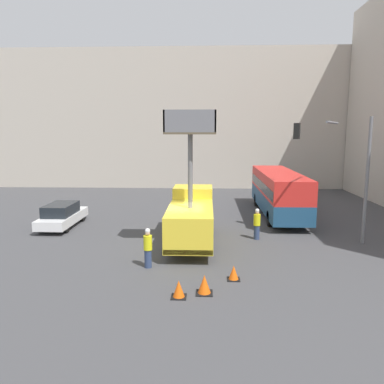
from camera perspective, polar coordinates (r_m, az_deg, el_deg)
ground_plane at (r=19.91m, az=-2.03°, el=-8.39°), size 120.00×120.00×0.00m
building_backdrop_far at (r=44.74m, az=0.50°, el=10.84°), size 44.00×10.00×14.62m
utility_truck at (r=20.29m, az=-0.10°, el=-3.44°), size 2.51×7.00×7.03m
city_bus at (r=27.72m, az=13.02°, el=0.30°), size 2.53×10.69×3.14m
traffic_light_pole at (r=21.94m, az=21.90°, el=4.81°), size 3.71×3.47×6.79m
road_worker_near_truck at (r=16.90m, az=-6.74°, el=-8.48°), size 0.38×0.38×1.80m
road_worker_directing at (r=21.40m, az=9.86°, el=-4.84°), size 0.38×0.38×1.76m
traffic_cone_near_truck at (r=14.15m, az=-2.03°, el=-14.61°), size 0.56×0.56×0.64m
traffic_cone_mid_road at (r=14.43m, az=1.89°, el=-13.96°), size 0.63×0.63×0.72m
traffic_cone_far_side at (r=15.76m, az=6.36°, el=-12.19°), size 0.53×0.53×0.60m
parked_car_curbside at (r=25.21m, az=-19.19°, el=-3.34°), size 1.77×4.75×1.52m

